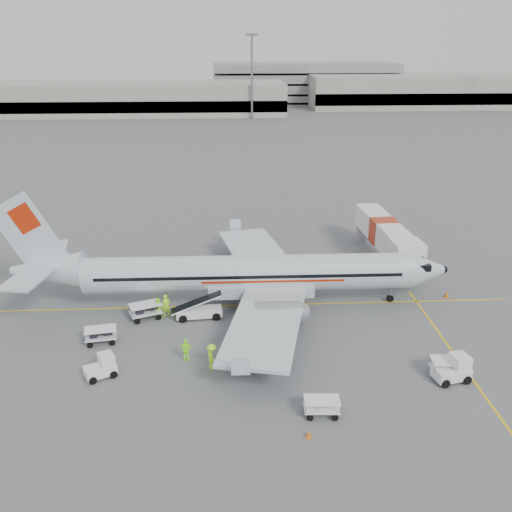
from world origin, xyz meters
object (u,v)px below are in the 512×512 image
object	(u,v)px
belt_loader	(199,302)
tug_mid	(265,337)
tug_fore	(452,368)
tug_aft	(100,367)
aircraft	(249,250)
jet_bridge	(383,240)

from	to	relation	value
belt_loader	tug_mid	xyz separation A→B (m)	(5.13, -5.15, -0.47)
tug_fore	tug_aft	xyz separation A→B (m)	(-23.74, 1.69, -0.12)
tug_aft	tug_mid	bearing A→B (deg)	-11.75
tug_mid	tug_aft	xyz separation A→B (m)	(-11.50, -3.36, -0.08)
aircraft	tug_mid	world-z (taller)	aircraft
jet_bridge	tug_fore	size ratio (longest dim) A/B	6.93
aircraft	belt_loader	bearing A→B (deg)	-152.27
belt_loader	tug_aft	bearing A→B (deg)	-132.01
aircraft	tug_aft	xyz separation A→B (m)	(-10.59, -10.69, -4.24)
belt_loader	jet_bridge	bearing A→B (deg)	27.99
aircraft	tug_fore	distance (m)	18.52
belt_loader	tug_fore	bearing A→B (deg)	-35.57
jet_bridge	tug_fore	world-z (taller)	jet_bridge
jet_bridge	belt_loader	distance (m)	22.01
belt_loader	aircraft	bearing A→B (deg)	22.16
aircraft	tug_mid	xyz separation A→B (m)	(0.91, -7.33, -4.16)
aircraft	tug_fore	bearing A→B (deg)	-42.85
jet_bridge	belt_loader	xyz separation A→B (m)	(-18.42, -12.02, -0.83)
tug_fore	aircraft	bearing A→B (deg)	124.75
aircraft	belt_loader	xyz separation A→B (m)	(-4.22, -2.18, -3.69)
aircraft	jet_bridge	world-z (taller)	aircraft
tug_fore	tug_mid	bearing A→B (deg)	145.60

